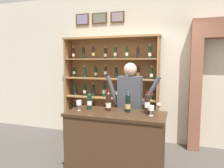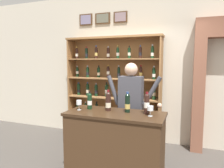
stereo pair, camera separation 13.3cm
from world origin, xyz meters
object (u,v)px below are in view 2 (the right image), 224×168
Objects in this scene: wine_shelf at (113,87)px; tasting_bottle_brunello at (108,101)px; tasting_bottle_bianco at (90,101)px; tasting_bottle_super_tuscan at (127,103)px; wine_glass_spare at (150,109)px; tasting_bottle_prosecco at (147,103)px; tasting_counter at (115,145)px; shopkeeper at (131,102)px; wine_glass_left at (79,103)px.

wine_shelf is 1.42m from tasting_bottle_brunello.
tasting_bottle_bianco is 0.88× the size of tasting_bottle_brunello.
wine_shelf reaches higher than tasting_bottle_super_tuscan.
tasting_bottle_bianco is 1.97× the size of wine_glass_spare.
tasting_bottle_brunello is 1.01× the size of tasting_bottle_prosecco.
tasting_bottle_bianco is (-0.45, 0.08, 0.63)m from tasting_counter.
tasting_bottle_super_tuscan is (0.30, 0.01, -0.00)m from tasting_bottle_brunello.
tasting_counter is 0.79m from shopkeeper.
shopkeeper is at bearing 81.17° from tasting_counter.
wine_shelf is 7.44× the size of tasting_bottle_super_tuscan.
wine_shelf is 1.36m from tasting_bottle_bianco.
wine_shelf is at bearing 107.15° from tasting_bottle_brunello.
tasting_bottle_super_tuscan is at bearing 9.73° from wine_glass_left.
shopkeeper is 0.48m from tasting_bottle_super_tuscan.
wine_shelf is 1.57× the size of tasting_counter.
tasting_counter is (0.56, -1.43, -0.68)m from wine_shelf.
wine_glass_left is (-0.66, -0.59, 0.05)m from shopkeeper.
shopkeeper reaches higher than tasting_bottle_bianco.
tasting_bottle_super_tuscan reaches higher than wine_glass_spare.
shopkeeper reaches higher than tasting_bottle_brunello.
tasting_bottle_super_tuscan is 0.37m from wine_glass_spare.
wine_shelf is 1.53m from tasting_bottle_super_tuscan.
wine_glass_spare is at bearing -55.52° from tasting_bottle_prosecco.
wine_glass_left is 1.09m from wine_glass_spare.
wine_glass_spare is at bearing 1.44° from wine_glass_left.
shopkeeper reaches higher than tasting_bottle_prosecco.
tasting_counter is 4.54× the size of tasting_bottle_prosecco.
tasting_counter is at bearing -168.89° from tasting_bottle_prosecco.
tasting_bottle_super_tuscan is (0.16, 0.09, 0.64)m from tasting_counter.
tasting_bottle_prosecco is at bearing 0.23° from tasting_bottle_super_tuscan.
tasting_bottle_super_tuscan is at bearing -61.95° from wine_shelf.
wine_glass_spare is (1.07, -1.45, -0.08)m from wine_shelf.
wine_glass_left is at bearing -176.06° from tasting_counter.
tasting_bottle_super_tuscan is (0.72, -1.35, -0.04)m from wine_shelf.
tasting_bottle_bianco is 0.61m from tasting_bottle_super_tuscan.
tasting_bottle_super_tuscan is 0.96× the size of tasting_bottle_prosecco.
tasting_bottle_prosecco is (1.00, -1.35, -0.03)m from wine_shelf.
tasting_bottle_prosecco reaches higher than tasting_counter.
tasting_bottle_bianco is 1.83× the size of wine_glass_left.
tasting_counter is at bearing -98.83° from shopkeeper.
tasting_bottle_super_tuscan is at bearing 164.34° from wine_glass_spare.
tasting_bottle_brunello reaches higher than wine_glass_left.
shopkeeper is at bearing 99.37° from tasting_bottle_super_tuscan.
shopkeeper is at bearing -53.95° from wine_shelf.
tasting_bottle_prosecco is (0.45, 0.09, 0.65)m from tasting_counter.
tasting_bottle_prosecco is (0.89, 0.01, 0.02)m from tasting_bottle_bianco.
wine_shelf reaches higher than wine_glass_spare.
tasting_bottle_bianco is at bearing -85.50° from wine_shelf.
shopkeeper is at bearing 64.74° from tasting_bottle_brunello.
tasting_bottle_super_tuscan is at bearing 1.13° from tasting_bottle_brunello.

